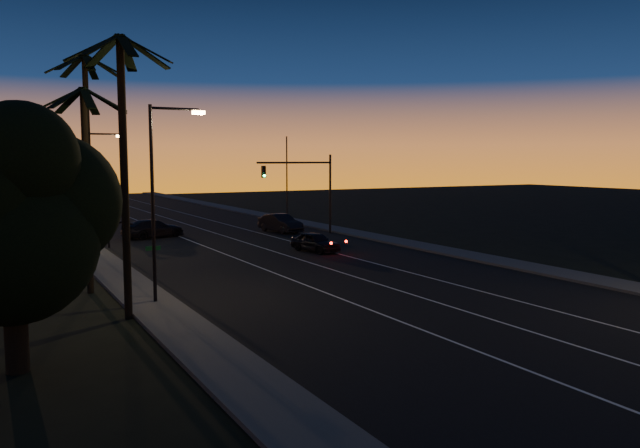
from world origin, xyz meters
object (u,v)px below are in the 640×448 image
right_car (280,223)px  cross_car (153,228)px  signal_mast (307,180)px  lead_car (315,242)px

right_car → cross_car: right_car is taller
signal_mast → lead_car: 10.80m
signal_mast → cross_car: signal_mast is taller
signal_mast → cross_car: bearing=160.1°
cross_car → lead_car: bearing=-58.9°
right_car → cross_car: bearing=171.9°
signal_mast → right_car: signal_mast is taller
right_car → lead_car: bearing=-103.4°
lead_car → cross_car: bearing=121.1°
lead_car → right_car: 12.36m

